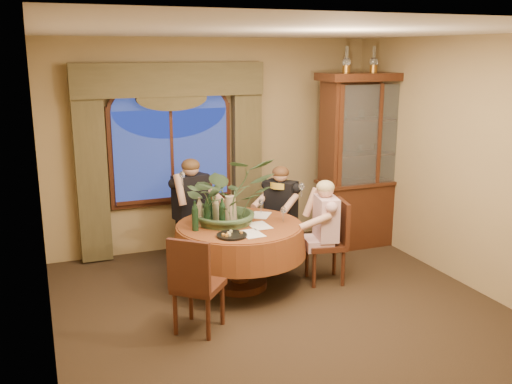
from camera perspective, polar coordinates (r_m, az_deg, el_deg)
name	(u,v)px	position (r m, az deg, el deg)	size (l,w,h in m)	color
floor	(290,318)	(5.92, 3.41, -12.46)	(5.00, 5.00, 0.00)	black
wall_back	(214,145)	(7.74, -4.23, 4.76)	(4.50, 4.50, 0.00)	#937C53
wall_right	(479,167)	(6.70, 21.38, 2.39)	(5.00, 5.00, 0.00)	#937C53
ceiling	(294,31)	(5.31, 3.86, 15.74)	(5.00, 5.00, 0.00)	white
window	(172,156)	(7.54, -8.42, 3.62)	(1.62, 0.10, 1.32)	navy
arched_transom	(170,95)	(7.44, -8.63, 9.54)	(1.60, 0.06, 0.44)	navy
drapery_left	(91,171)	(7.35, -16.13, 2.01)	(0.38, 0.14, 2.32)	#443E24
drapery_right	(247,160)	(7.80, -0.91, 3.23)	(0.38, 0.14, 2.32)	#443E24
swag_valance	(170,80)	(7.35, -8.55, 11.06)	(2.45, 0.16, 0.42)	#443E24
dining_table	(240,256)	(6.50, -1.65, -6.37)	(1.50, 1.50, 0.75)	maroon
china_cabinet	(369,161)	(7.93, 11.24, 3.11)	(1.45, 0.57, 2.35)	black
oil_lamp_left	(347,59)	(7.58, 9.05, 12.96)	(0.11, 0.11, 0.34)	#A5722D
oil_lamp_center	(374,59)	(7.80, 11.71, 12.86)	(0.11, 0.11, 0.34)	#A5722D
oil_lamp_right	(400,59)	(8.03, 14.23, 12.75)	(0.11, 0.11, 0.34)	#A5722D
chair_right	(325,242)	(6.66, 6.93, -5.00)	(0.42, 0.42, 0.96)	black
chair_back_right	(275,222)	(7.39, 1.95, -3.00)	(0.42, 0.42, 0.96)	black
chair_back	(204,224)	(7.33, -5.25, -3.18)	(0.42, 0.42, 0.96)	black
chair_front_left	(199,283)	(5.52, -5.77, -9.05)	(0.42, 0.42, 0.96)	black
person_pink	(326,232)	(6.62, 6.98, -3.94)	(0.44, 0.40, 1.22)	#CBA2A6
person_back	(191,211)	(7.24, -6.52, -1.85)	(0.48, 0.44, 1.34)	black
person_scarf	(281,213)	(7.28, 2.50, -2.12)	(0.44, 0.41, 1.24)	black
stoneware_vase	(230,209)	(6.41, -2.60, -1.72)	(0.16, 0.16, 0.30)	gray
centerpiece_plant	(227,166)	(6.32, -2.87, 2.63)	(1.02, 1.14, 0.89)	#375131
olive_bowl	(245,223)	(6.32, -1.13, -3.14)	(0.15, 0.15, 0.05)	#4F582F
cheese_platter	(232,235)	(5.96, -2.44, -4.36)	(0.32, 0.32, 0.02)	black
wine_bottle_0	(195,216)	(6.14, -6.11, -2.37)	(0.07, 0.07, 0.33)	black
wine_bottle_1	(207,213)	(6.24, -4.94, -2.07)	(0.07, 0.07, 0.33)	black
wine_bottle_2	(216,210)	(6.34, -4.03, -1.80)	(0.07, 0.07, 0.33)	tan
wine_bottle_3	(200,212)	(6.28, -5.67, -1.99)	(0.07, 0.07, 0.33)	tan
wine_bottle_4	(209,208)	(6.42, -4.70, -1.61)	(0.07, 0.07, 0.33)	black
wine_bottle_5	(222,213)	(6.22, -3.40, -2.10)	(0.07, 0.07, 0.33)	black
tasting_paper_0	(259,226)	(6.30, 0.33, -3.38)	(0.21, 0.30, 0.00)	white
tasting_paper_1	(260,215)	(6.70, 0.44, -2.32)	(0.21, 0.30, 0.00)	white
tasting_paper_2	(252,234)	(6.03, -0.44, -4.19)	(0.21, 0.30, 0.00)	white
wine_glass_person_pink	(283,214)	(6.44, 2.75, -2.23)	(0.07, 0.07, 0.18)	silver
wine_glass_person_back	(214,207)	(6.75, -4.18, -1.48)	(0.07, 0.07, 0.18)	silver
wine_glass_person_scarf	(261,206)	(6.77, 0.50, -1.39)	(0.07, 0.07, 0.18)	silver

